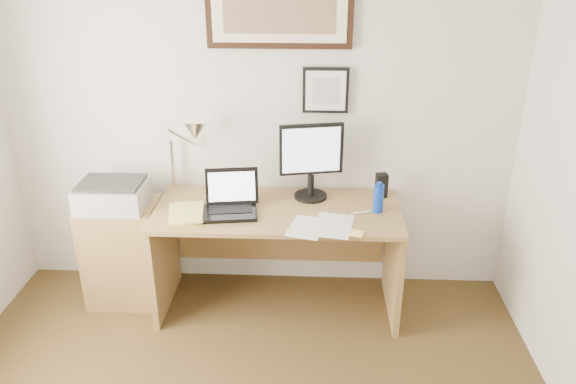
# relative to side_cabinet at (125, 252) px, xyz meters

# --- Properties ---
(wall_back) EXTENTS (3.50, 0.02, 2.50)m
(wall_back) POSITION_rel_side_cabinet_xyz_m (0.92, 0.32, 0.89)
(wall_back) COLOR silver
(wall_back) RESTS_ON ground
(side_cabinet) EXTENTS (0.50, 0.40, 0.73)m
(side_cabinet) POSITION_rel_side_cabinet_xyz_m (0.00, 0.00, 0.00)
(side_cabinet) COLOR olive
(side_cabinet) RESTS_ON floor
(water_bottle) EXTENTS (0.06, 0.06, 0.18)m
(water_bottle) POSITION_rel_side_cabinet_xyz_m (1.72, -0.06, 0.48)
(water_bottle) COLOR #0C34A0
(water_bottle) RESTS_ON desk
(bottle_cap) EXTENTS (0.03, 0.03, 0.02)m
(bottle_cap) POSITION_rel_side_cabinet_xyz_m (1.72, -0.06, 0.58)
(bottle_cap) COLOR #0C34A0
(bottle_cap) RESTS_ON water_bottle
(speaker) EXTENTS (0.08, 0.08, 0.17)m
(speaker) POSITION_rel_side_cabinet_xyz_m (1.76, 0.17, 0.47)
(speaker) COLOR black
(speaker) RESTS_ON desk
(paper_sheet_a) EXTENTS (0.27, 0.33, 0.00)m
(paper_sheet_a) POSITION_rel_side_cabinet_xyz_m (1.27, -0.30, 0.39)
(paper_sheet_a) COLOR white
(paper_sheet_a) RESTS_ON desk
(paper_sheet_b) EXTENTS (0.28, 0.36, 0.00)m
(paper_sheet_b) POSITION_rel_side_cabinet_xyz_m (1.43, -0.27, 0.39)
(paper_sheet_b) COLOR white
(paper_sheet_b) RESTS_ON desk
(sticky_pad) EXTENTS (0.10, 0.10, 0.01)m
(sticky_pad) POSITION_rel_side_cabinet_xyz_m (1.56, -0.37, 0.39)
(sticky_pad) COLOR #FBF076
(sticky_pad) RESTS_ON desk
(marker_pen) EXTENTS (0.14, 0.06, 0.02)m
(marker_pen) POSITION_rel_side_cabinet_xyz_m (1.61, -0.09, 0.39)
(marker_pen) COLOR white
(marker_pen) RESTS_ON desk
(book) EXTENTS (0.28, 0.35, 0.02)m
(book) POSITION_rel_side_cabinet_xyz_m (0.39, -0.19, 0.40)
(book) COLOR #E1E06A
(book) RESTS_ON desk
(desk) EXTENTS (1.60, 0.70, 0.75)m
(desk) POSITION_rel_side_cabinet_xyz_m (1.07, 0.04, 0.15)
(desk) COLOR olive
(desk) RESTS_ON floor
(laptop) EXTENTS (0.37, 0.34, 0.26)m
(laptop) POSITION_rel_side_cabinet_xyz_m (0.77, -0.10, 0.44)
(laptop) COLOR black
(laptop) RESTS_ON desk
(lcd_monitor) EXTENTS (0.42, 0.22, 0.52)m
(lcd_monitor) POSITION_rel_side_cabinet_xyz_m (1.28, 0.13, 0.68)
(lcd_monitor) COLOR black
(lcd_monitor) RESTS_ON desk
(printer) EXTENTS (0.44, 0.34, 0.18)m
(printer) POSITION_rel_side_cabinet_xyz_m (-0.02, -0.02, 0.45)
(printer) COLOR #A9A9AB
(printer) RESTS_ON side_cabinet
(desk_lamp) EXTENTS (0.29, 0.27, 0.53)m
(desk_lamp) POSITION_rel_side_cabinet_xyz_m (0.51, 0.13, 0.82)
(desk_lamp) COLOR white
(desk_lamp) RESTS_ON desk
(picture_large) EXTENTS (0.92, 0.04, 0.47)m
(picture_large) POSITION_rel_side_cabinet_xyz_m (1.07, 0.29, 1.59)
(picture_large) COLOR black
(picture_large) RESTS_ON wall_back
(picture_small) EXTENTS (0.30, 0.03, 0.30)m
(picture_small) POSITION_rel_side_cabinet_xyz_m (1.37, 0.29, 1.09)
(picture_small) COLOR black
(picture_small) RESTS_ON wall_back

